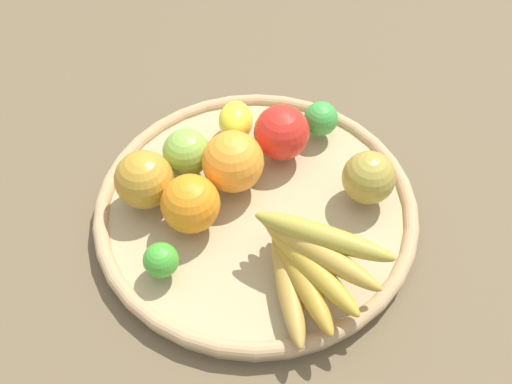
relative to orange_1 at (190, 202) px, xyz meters
name	(u,v)px	position (x,y,z in m)	size (l,w,h in m)	color
ground_plane	(256,216)	(0.09, 0.00, -0.07)	(2.40, 2.40, 0.00)	brown
basket	(256,209)	(0.09, 0.00, -0.05)	(0.44, 0.44, 0.03)	tan
orange_1	(190,202)	(0.00, 0.00, 0.00)	(0.08, 0.08, 0.08)	orange
orange_0	(233,162)	(0.07, 0.04, 0.00)	(0.08, 0.08, 0.08)	orange
banana_bunch	(307,262)	(0.10, -0.14, 0.00)	(0.16, 0.17, 0.08)	#B48B3B
apple_1	(282,133)	(0.16, 0.07, 0.00)	(0.08, 0.08, 0.08)	red
lime_0	(161,260)	(-0.06, -0.06, -0.02)	(0.04, 0.04, 0.04)	green
apple_0	(187,152)	(0.02, 0.09, -0.01)	(0.07, 0.07, 0.07)	#89B744
apple_2	(369,178)	(0.23, -0.05, 0.00)	(0.07, 0.07, 0.07)	#A79239
lemon_0	(236,121)	(0.11, 0.13, -0.01)	(0.07, 0.05, 0.05)	yellow
apple_3	(144,180)	(-0.04, 0.06, 0.00)	(0.08, 0.08, 0.08)	#C08C2A
lime_1	(321,119)	(0.23, 0.08, -0.01)	(0.05, 0.05, 0.05)	green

